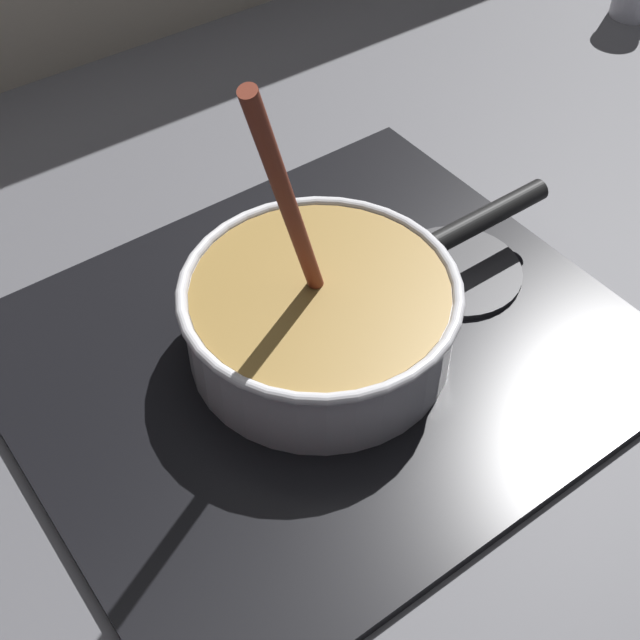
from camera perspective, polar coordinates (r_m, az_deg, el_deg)
name	(u,v)px	position (r m, az deg, el deg)	size (l,w,h in m)	color
ground	(413,506)	(0.76, 6.13, -12.06)	(2.40, 1.60, 0.04)	#4C4C51
hob_plate	(320,352)	(0.82, 0.00, -2.12)	(0.56, 0.48, 0.01)	black
burner_ring	(320,345)	(0.81, 0.00, -1.66)	(0.18, 0.18, 0.01)	#592D0C
spare_burner	(457,271)	(0.90, 8.95, 3.20)	(0.13, 0.13, 0.01)	#262628
cooking_pan	(321,315)	(0.78, 0.09, 0.34)	(0.40, 0.25, 0.32)	silver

